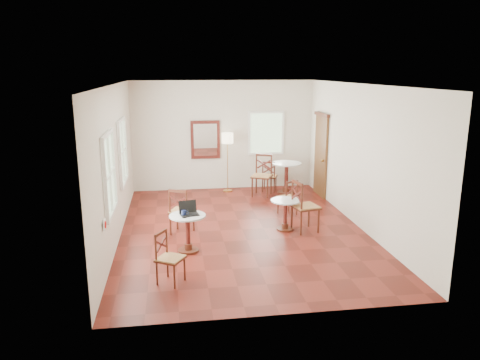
% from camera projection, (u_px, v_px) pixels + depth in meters
% --- Properties ---
extents(ground, '(7.00, 7.00, 0.00)m').
position_uv_depth(ground, '(242.00, 229.00, 9.67)').
color(ground, '#611910').
rests_on(ground, ground).
extents(room_shell, '(5.02, 7.02, 3.01)m').
position_uv_depth(room_shell, '(237.00, 139.00, 9.48)').
color(room_shell, silver).
rests_on(room_shell, ground).
extents(cafe_table_near, '(0.67, 0.67, 0.70)m').
position_uv_depth(cafe_table_near, '(188.00, 229.00, 8.41)').
color(cafe_table_near, '#4E2113').
rests_on(cafe_table_near, ground).
extents(cafe_table_mid, '(0.61, 0.61, 0.65)m').
position_uv_depth(cafe_table_mid, '(285.00, 211.00, 9.56)').
color(cafe_table_mid, '#4E2113').
rests_on(cafe_table_mid, ground).
extents(cafe_table_back, '(0.80, 0.80, 0.84)m').
position_uv_depth(cafe_table_back, '(286.00, 174.00, 12.38)').
color(cafe_table_back, '#4E2113').
rests_on(cafe_table_back, ground).
extents(chair_near_a, '(0.58, 0.58, 0.96)m').
position_uv_depth(chair_near_a, '(181.00, 211.00, 9.33)').
color(chair_near_a, '#4E2113').
rests_on(chair_near_a, ground).
extents(chair_near_b, '(0.53, 0.53, 0.83)m').
position_uv_depth(chair_near_b, '(169.00, 258.00, 7.17)').
color(chair_near_b, '#4E2113').
rests_on(chair_near_b, ground).
extents(chair_mid_a, '(0.50, 0.50, 0.83)m').
position_uv_depth(chair_mid_a, '(288.00, 197.00, 10.57)').
color(chair_mid_a, '#4E2113').
rests_on(chair_mid_a, ground).
extents(chair_mid_b, '(0.59, 0.59, 1.08)m').
position_uv_depth(chair_mid_b, '(304.00, 206.00, 9.45)').
color(chair_mid_b, '#4E2113').
rests_on(chair_mid_b, ground).
extents(chair_back_a, '(0.51, 0.51, 0.86)m').
position_uv_depth(chair_back_a, '(269.00, 176.00, 12.61)').
color(chair_back_a, '#4E2113').
rests_on(chair_back_a, ground).
extents(chair_back_b, '(0.67, 0.67, 1.09)m').
position_uv_depth(chair_back_b, '(262.00, 175.00, 12.17)').
color(chair_back_b, '#4E2113').
rests_on(chair_back_b, ground).
extents(floor_lamp, '(0.31, 0.31, 1.62)m').
position_uv_depth(floor_lamp, '(227.00, 142.00, 12.39)').
color(floor_lamp, '#BF8C3F').
rests_on(floor_lamp, ground).
extents(laptop, '(0.38, 0.34, 0.24)m').
position_uv_depth(laptop, '(189.00, 211.00, 8.39)').
color(laptop, black).
rests_on(laptop, cafe_table_near).
extents(mouse, '(0.11, 0.08, 0.04)m').
position_uv_depth(mouse, '(184.00, 217.00, 8.18)').
color(mouse, black).
rests_on(mouse, cafe_table_near).
extents(navy_mug, '(0.13, 0.09, 0.10)m').
position_uv_depth(navy_mug, '(184.00, 213.00, 8.29)').
color(navy_mug, '#101736').
rests_on(navy_mug, cafe_table_near).
extents(water_glass, '(0.06, 0.06, 0.09)m').
position_uv_depth(water_glass, '(188.00, 213.00, 8.33)').
color(water_glass, white).
rests_on(water_glass, cafe_table_near).
extents(power_adapter, '(0.10, 0.06, 0.04)m').
position_uv_depth(power_adapter, '(172.00, 256.00, 8.24)').
color(power_adapter, black).
rests_on(power_adapter, ground).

